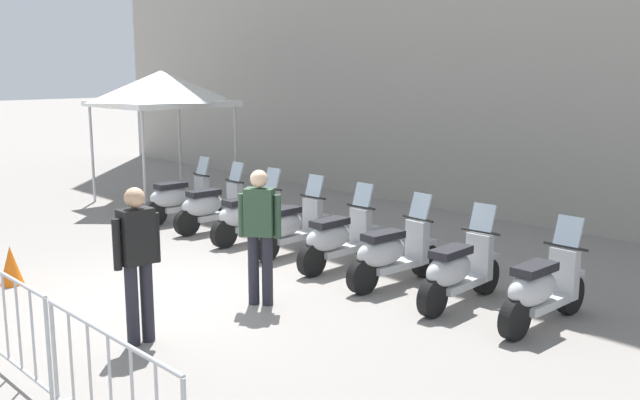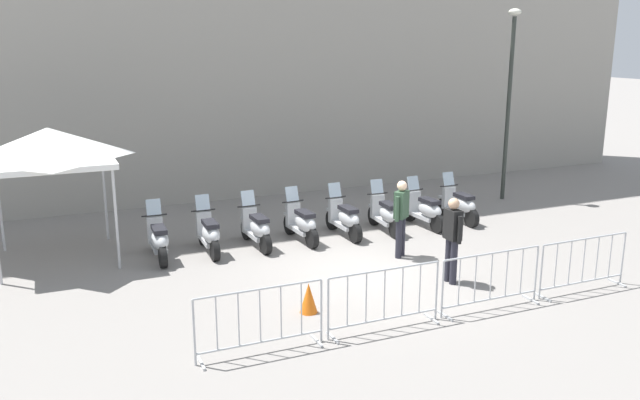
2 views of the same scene
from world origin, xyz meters
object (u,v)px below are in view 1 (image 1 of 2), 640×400
canopy_tent (161,89)px  motorcycle_0 (179,199)px  officer_mid_plaza (260,229)px  motorcycle_5 (391,254)px  motorcycle_7 (541,290)px  motorcycle_6 (458,271)px  officer_near_row_end (137,256)px  motorcycle_4 (338,239)px  barrier_segment_2 (6,326)px  traffic_cone (11,265)px  motorcycle_3 (290,227)px  motorcycle_2 (248,216)px  motorcycle_1 (212,207)px

canopy_tent → motorcycle_0: bearing=-24.1°
officer_mid_plaza → canopy_tent: (-6.95, 2.82, 1.54)m
motorcycle_5 → motorcycle_7: (2.24, 0.04, 0.00)m
motorcycle_6 → motorcycle_7: 1.11m
motorcycle_5 → officer_near_row_end: size_ratio=1.00×
motorcycle_4 → barrier_segment_2: (0.49, -4.99, 0.07)m
barrier_segment_2 → traffic_cone: bearing=159.5°
officer_near_row_end → canopy_tent: canopy_tent is taller
motorcycle_3 → officer_near_row_end: 4.06m
motorcycle_5 → motorcycle_7: same height
officer_mid_plaza → traffic_cone: bearing=-146.6°
motorcycle_2 → barrier_segment_2: 5.72m
motorcycle_6 → officer_mid_plaza: (-1.76, -1.76, 0.53)m
barrier_segment_2 → officer_mid_plaza: 3.17m
barrier_segment_2 → officer_near_row_end: (0.10, 1.37, 0.46)m
motorcycle_5 → traffic_cone: bearing=-134.0°
motorcycle_3 → officer_near_row_end: (1.71, -3.65, 0.53)m
motorcycle_5 → traffic_cone: 5.27m
motorcycle_5 → officer_mid_plaza: bearing=-109.4°
officer_mid_plaza → motorcycle_4: bearing=104.5°
motorcycle_0 → motorcycle_5: bearing=-1.4°
motorcycle_2 → motorcycle_4: same height
motorcycle_6 → motorcycle_4: bearing=177.7°
motorcycle_0 → barrier_segment_2: size_ratio=0.83×
motorcycle_6 → motorcycle_2: bearing=178.2°
traffic_cone → motorcycle_0: bearing=116.0°
barrier_segment_2 → officer_mid_plaza: (-0.02, 3.14, 0.46)m
motorcycle_0 → motorcycle_7: (7.81, -0.09, 0.00)m
motorcycle_3 → motorcycle_4: size_ratio=1.00×
motorcycle_6 → motorcycle_7: size_ratio=1.00×
motorcycle_7 → officer_near_row_end: 4.56m
motorcycle_5 → canopy_tent: bearing=172.3°
officer_near_row_end → motorcycle_3: bearing=115.1°
motorcycle_7 → motorcycle_5: bearing=-178.9°
motorcycle_1 → officer_mid_plaza: officer_mid_plaza is taller
motorcycle_4 → officer_near_row_end: bearing=-80.6°
motorcycle_2 → barrier_segment_2: motorcycle_2 is taller
motorcycle_5 → traffic_cone: motorcycle_5 is taller
motorcycle_6 → officer_near_row_end: bearing=-114.9°
officer_near_row_end → canopy_tent: bearing=147.0°
motorcycle_1 → motorcycle_2: size_ratio=1.00×
motorcycle_3 → barrier_segment_2: bearing=-72.3°
officer_mid_plaza → traffic_cone: 3.70m
barrier_segment_2 → traffic_cone: (-3.04, 1.14, -0.25)m
motorcycle_0 → motorcycle_1: bearing=-0.3°
traffic_cone → motorcycle_4: bearing=56.4°
motorcycle_1 → officer_mid_plaza: bearing=-26.6°
motorcycle_2 → barrier_segment_2: (2.72, -5.03, 0.07)m
motorcycle_7 → motorcycle_1: bearing=179.3°
motorcycle_2 → motorcycle_7: bearing=-0.6°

